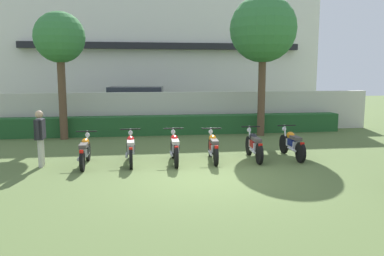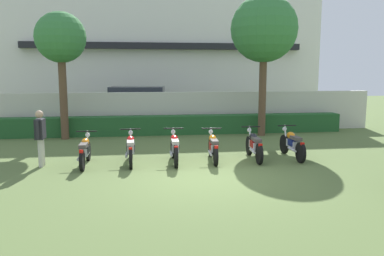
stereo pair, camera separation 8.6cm
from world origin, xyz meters
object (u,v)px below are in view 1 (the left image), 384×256
object	(u,v)px
motorcycle_in_row_2	(175,147)
motorcycle_in_row_0	(85,151)
tree_far_side	(263,30)
motorcycle_in_row_5	(292,144)
motorcycle_in_row_1	(131,148)
parked_car	(139,105)
motorcycle_in_row_4	(254,145)
motorcycle_in_row_3	(213,147)
tree_near_inspector	(60,40)
inspector_person	(40,134)

from	to	relation	value
motorcycle_in_row_2	motorcycle_in_row_0	bearing A→B (deg)	91.79
tree_far_side	motorcycle_in_row_5	bearing A→B (deg)	-95.31
motorcycle_in_row_0	motorcycle_in_row_1	size ratio (longest dim) A/B	0.96
parked_car	motorcycle_in_row_4	size ratio (longest dim) A/B	2.50
motorcycle_in_row_2	motorcycle_in_row_5	distance (m)	3.67
motorcycle_in_row_3	tree_near_inspector	bearing A→B (deg)	52.28
motorcycle_in_row_0	inspector_person	xyz separation A→B (m)	(-1.21, 0.10, 0.50)
motorcycle_in_row_3	motorcycle_in_row_0	bearing A→B (deg)	95.05
motorcycle_in_row_1	motorcycle_in_row_3	xyz separation A→B (m)	(2.44, -0.03, -0.01)
motorcycle_in_row_1	tree_near_inspector	bearing A→B (deg)	29.76
motorcycle_in_row_5	motorcycle_in_row_2	bearing A→B (deg)	92.49
tree_far_side	motorcycle_in_row_5	distance (m)	5.78
inspector_person	tree_near_inspector	bearing A→B (deg)	92.06
motorcycle_in_row_4	motorcycle_in_row_2	bearing A→B (deg)	95.00
tree_far_side	motorcycle_in_row_2	bearing A→B (deg)	-132.76
tree_near_inspector	motorcycle_in_row_4	bearing A→B (deg)	-35.30
tree_far_side	motorcycle_in_row_5	xyz separation A→B (m)	(-0.40, -4.26, -3.88)
motorcycle_in_row_2	motorcycle_in_row_5	world-z (taller)	motorcycle_in_row_2
motorcycle_in_row_4	inspector_person	world-z (taller)	inspector_person
tree_near_inspector	motorcycle_in_row_0	distance (m)	5.91
tree_near_inspector	motorcycle_in_row_5	distance (m)	9.46
motorcycle_in_row_1	motorcycle_in_row_4	distance (m)	3.71
motorcycle_in_row_2	motorcycle_in_row_5	bearing A→B (deg)	-86.35
parked_car	inspector_person	distance (m)	9.28
tree_near_inspector	inspector_person	distance (m)	5.38
tree_near_inspector	motorcycle_in_row_0	world-z (taller)	tree_near_inspector
tree_near_inspector	motorcycle_in_row_4	size ratio (longest dim) A/B	2.63
tree_near_inspector	motorcycle_in_row_0	xyz separation A→B (m)	(1.38, -4.61, -3.43)
motorcycle_in_row_4	inspector_person	distance (m)	6.23
motorcycle_in_row_5	inspector_person	xyz separation A→B (m)	(-7.44, -0.04, 0.48)
tree_near_inspector	motorcycle_in_row_2	bearing A→B (deg)	-49.48
motorcycle_in_row_2	motorcycle_in_row_4	world-z (taller)	motorcycle_in_row_2
motorcycle_in_row_3	motorcycle_in_row_4	bearing A→B (deg)	-84.56
motorcycle_in_row_0	motorcycle_in_row_4	xyz separation A→B (m)	(4.99, 0.10, 0.01)
parked_car	motorcycle_in_row_3	world-z (taller)	parked_car
motorcycle_in_row_3	motorcycle_in_row_4	xyz separation A→B (m)	(1.27, 0.03, 0.01)
parked_car	inspector_person	world-z (taller)	parked_car
motorcycle_in_row_5	parked_car	bearing A→B (deg)	28.01
motorcycle_in_row_2	motorcycle_in_row_4	xyz separation A→B (m)	(2.44, 0.09, -0.01)
inspector_person	motorcycle_in_row_4	bearing A→B (deg)	-0.03
motorcycle_in_row_1	inspector_person	xyz separation A→B (m)	(-2.50, 0.00, 0.48)
parked_car	tree_far_side	size ratio (longest dim) A/B	0.82
tree_far_side	inspector_person	world-z (taller)	tree_far_side
tree_far_side	motorcycle_in_row_0	xyz separation A→B (m)	(-6.62, -4.41, -3.89)
tree_far_side	parked_car	bearing A→B (deg)	137.76
tree_near_inspector	tree_far_side	size ratio (longest dim) A/B	0.86
motorcycle_in_row_0	tree_near_inspector	bearing A→B (deg)	16.84
motorcycle_in_row_0	inspector_person	size ratio (longest dim) A/B	1.14
parked_car	motorcycle_in_row_4	world-z (taller)	parked_car
motorcycle_in_row_2	inspector_person	xyz separation A→B (m)	(-3.77, 0.10, 0.48)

